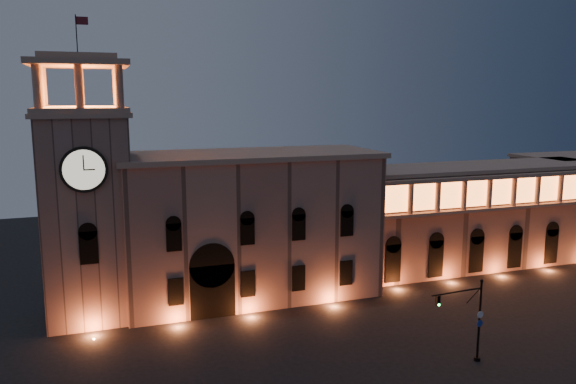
# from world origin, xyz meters

# --- Properties ---
(ground) EXTENTS (160.00, 160.00, 0.00)m
(ground) POSITION_xyz_m (0.00, 0.00, 0.00)
(ground) COLOR black
(ground) RESTS_ON ground
(government_building) EXTENTS (30.80, 12.80, 17.60)m
(government_building) POSITION_xyz_m (-2.08, 21.93, 8.77)
(government_building) COLOR #886459
(government_building) RESTS_ON ground
(clock_tower) EXTENTS (9.80, 9.80, 32.40)m
(clock_tower) POSITION_xyz_m (-20.50, 20.98, 12.50)
(clock_tower) COLOR #886459
(clock_tower) RESTS_ON ground
(colonnade_wing) EXTENTS (40.60, 11.50, 14.50)m
(colonnade_wing) POSITION_xyz_m (32.00, 23.92, 7.33)
(colonnade_wing) COLOR #835F54
(colonnade_wing) RESTS_ON ground
(traffic_light) EXTENTS (5.71, 0.83, 7.83)m
(traffic_light) POSITION_xyz_m (12.08, -2.09, 4.11)
(traffic_light) COLOR black
(traffic_light) RESTS_ON ground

